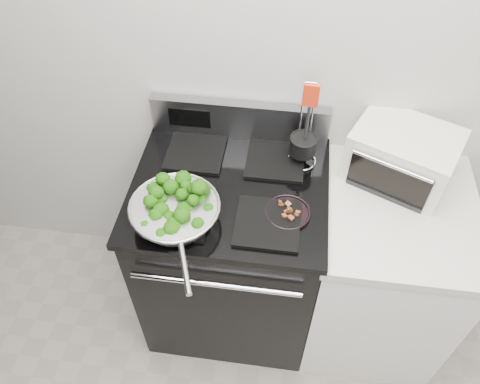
% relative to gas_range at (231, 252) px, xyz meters
% --- Properties ---
extents(back_wall, '(4.00, 0.02, 2.70)m').
position_rel_gas_range_xyz_m(back_wall, '(0.30, 0.34, 0.86)').
color(back_wall, beige).
rests_on(back_wall, ground).
extents(gas_range, '(0.79, 0.69, 1.13)m').
position_rel_gas_range_xyz_m(gas_range, '(0.00, 0.00, 0.00)').
color(gas_range, black).
rests_on(gas_range, floor).
extents(counter, '(0.62, 0.68, 0.92)m').
position_rel_gas_range_xyz_m(counter, '(0.68, -0.00, -0.03)').
color(counter, white).
rests_on(counter, floor).
extents(skillet, '(0.34, 0.52, 0.07)m').
position_rel_gas_range_xyz_m(skillet, '(-0.17, -0.20, 0.52)').
color(skillet, silver).
rests_on(skillet, gas_range).
extents(broccoli_pile, '(0.26, 0.26, 0.09)m').
position_rel_gas_range_xyz_m(broccoli_pile, '(-0.17, -0.20, 0.53)').
color(broccoli_pile, black).
rests_on(broccoli_pile, skillet).
extents(bacon_plate, '(0.17, 0.17, 0.04)m').
position_rel_gas_range_xyz_m(bacon_plate, '(0.24, -0.11, 0.48)').
color(bacon_plate, black).
rests_on(bacon_plate, gas_range).
extents(utensil_holder, '(0.13, 0.13, 0.39)m').
position_rel_gas_range_xyz_m(utensil_holder, '(0.28, 0.18, 0.53)').
color(utensil_holder, silver).
rests_on(utensil_holder, gas_range).
extents(toaster_oven, '(0.48, 0.43, 0.23)m').
position_rel_gas_range_xyz_m(toaster_oven, '(0.67, 0.18, 0.55)').
color(toaster_oven, silver).
rests_on(toaster_oven, counter).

